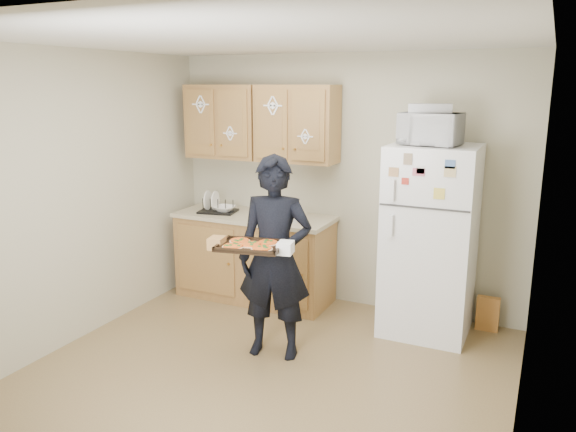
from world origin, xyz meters
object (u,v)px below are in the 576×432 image
at_px(refrigerator, 430,241).
at_px(baking_tray, 251,247).
at_px(dish_rack, 218,205).
at_px(microwave, 430,129).
at_px(person, 275,258).

height_order(refrigerator, baking_tray, refrigerator).
bearing_deg(dish_rack, microwave, -1.19).
bearing_deg(baking_tray, dish_rack, 119.29).
xyz_separation_m(refrigerator, baking_tray, (-1.10, -1.28, 0.15)).
distance_m(baking_tray, dish_rack, 1.68).
bearing_deg(microwave, baking_tray, -123.46).
xyz_separation_m(baking_tray, dish_rack, (-1.10, 1.28, -0.03)).
height_order(refrigerator, microwave, microwave).
height_order(person, baking_tray, person).
distance_m(refrigerator, microwave, 0.99).
bearing_deg(microwave, person, -129.61).
bearing_deg(baking_tray, person, 67.35).
xyz_separation_m(refrigerator, person, (-1.04, -0.99, -0.02)).
height_order(person, microwave, microwave).
distance_m(person, microwave, 1.70).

